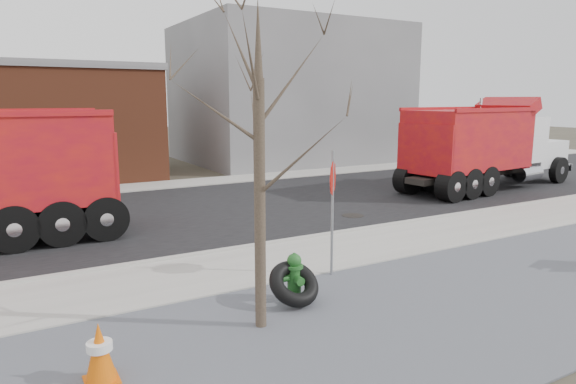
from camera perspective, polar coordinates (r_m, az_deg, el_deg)
ground at (r=12.34m, az=4.93°, el=-7.15°), size 120.00×120.00×0.00m
gravel_verge at (r=9.83m, az=16.83°, el=-12.11°), size 60.00×5.00×0.03m
sidewalk at (r=12.53m, az=4.28°, el=-6.73°), size 60.00×2.50×0.06m
curb at (r=13.57m, az=1.21°, el=-5.25°), size 60.00×0.15×0.11m
road at (r=17.71m, az=-6.69°, el=-1.78°), size 60.00×9.40×0.02m
far_sidewalk at (r=22.98m, az=-12.26°, el=0.88°), size 60.00×2.00×0.06m
building_grey at (r=31.83m, az=-0.04°, el=10.83°), size 12.00×10.00×8.00m
bare_tree at (r=7.91m, az=-3.24°, el=7.43°), size 3.20×3.20×5.20m
fire_hydrant at (r=9.58m, az=0.72°, el=-9.66°), size 0.51×0.50×0.92m
truck_tire at (r=9.37m, az=0.67°, el=-10.15°), size 0.98×0.93×0.80m
stop_sign at (r=10.59m, az=4.98°, el=0.09°), size 0.52×0.54×2.66m
traffic_cone_near at (r=7.44m, az=-20.18°, el=-16.44°), size 0.43×0.43×0.83m
dump_truck_red_a at (r=22.71m, az=21.10°, el=5.05°), size 9.36×3.46×3.72m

